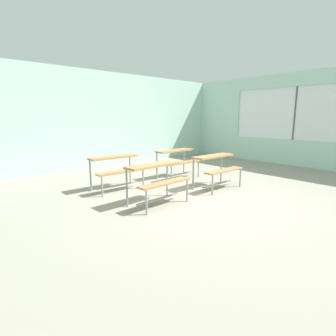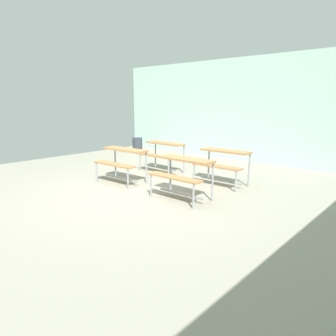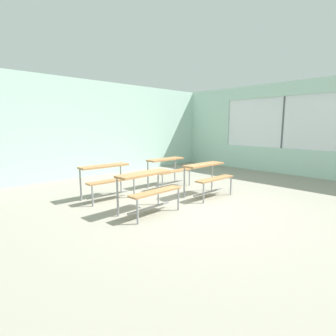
{
  "view_description": "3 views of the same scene",
  "coord_description": "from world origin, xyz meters",
  "px_view_note": "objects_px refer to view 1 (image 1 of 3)",
  "views": [
    {
      "loc": [
        -3.8,
        -3.3,
        1.6
      ],
      "look_at": [
        -0.04,
        0.99,
        0.48
      ],
      "focal_mm": 28.0,
      "sensor_mm": 36.0,
      "label": 1
    },
    {
      "loc": [
        4.31,
        -3.88,
        1.75
      ],
      "look_at": [
        0.29,
        0.57,
        0.46
      ],
      "focal_mm": 33.13,
      "sensor_mm": 36.0,
      "label": 2
    },
    {
      "loc": [
        -3.8,
        -3.3,
        1.6
      ],
      "look_at": [
        0.74,
        1.54,
        0.52
      ],
      "focal_mm": 28.0,
      "sensor_mm": 36.0,
      "label": 3
    }
  ],
  "objects_px": {
    "desk_bench_r0c0": "(157,174)",
    "desk_bench_r1c1": "(177,157)",
    "desk_bench_r0c1": "(217,164)",
    "desk_bench_r1c0": "(116,165)"
  },
  "relations": [
    {
      "from": "desk_bench_r0c0",
      "to": "desk_bench_r1c1",
      "type": "xyz_separation_m",
      "value": [
        1.73,
        1.29,
        0.0
      ]
    },
    {
      "from": "desk_bench_r1c1",
      "to": "desk_bench_r0c0",
      "type": "bearing_deg",
      "value": -144.42
    },
    {
      "from": "desk_bench_r0c1",
      "to": "desk_bench_r1c1",
      "type": "distance_m",
      "value": 1.31
    },
    {
      "from": "desk_bench_r0c0",
      "to": "desk_bench_r1c1",
      "type": "distance_m",
      "value": 2.16
    },
    {
      "from": "desk_bench_r0c1",
      "to": "desk_bench_r1c1",
      "type": "xyz_separation_m",
      "value": [
        0.02,
        1.31,
        0.0
      ]
    },
    {
      "from": "desk_bench_r1c0",
      "to": "desk_bench_r1c1",
      "type": "relative_size",
      "value": 1.0
    },
    {
      "from": "desk_bench_r1c0",
      "to": "desk_bench_r1c1",
      "type": "bearing_deg",
      "value": -0.57
    },
    {
      "from": "desk_bench_r0c0",
      "to": "desk_bench_r1c1",
      "type": "bearing_deg",
      "value": 33.99
    },
    {
      "from": "desk_bench_r0c1",
      "to": "desk_bench_r0c0",
      "type": "bearing_deg",
      "value": 179.43
    },
    {
      "from": "desk_bench_r0c1",
      "to": "desk_bench_r1c1",
      "type": "height_order",
      "value": "same"
    }
  ]
}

